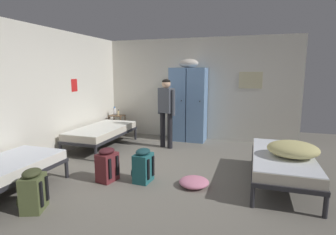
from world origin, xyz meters
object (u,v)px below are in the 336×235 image
(shelf_unit, at_px, (117,123))
(bed_right, at_px, (282,161))
(water_bottle, at_px, (115,111))
(clothes_pile_pink, at_px, (194,182))
(person_traveler, at_px, (166,107))
(bedding_heap, at_px, (293,149))
(backpack_maroon, at_px, (107,165))
(bed_left_rear, at_px, (102,131))
(backpack_teal, at_px, (143,166))
(lotion_bottle, at_px, (118,113))
(locker_bank, at_px, (188,103))
(backpack_olive, at_px, (33,191))

(shelf_unit, relative_size, bed_right, 0.30)
(water_bottle, height_order, clothes_pile_pink, water_bottle)
(person_traveler, bearing_deg, clothes_pile_pink, -60.42)
(bed_right, distance_m, bedding_heap, 0.28)
(person_traveler, bearing_deg, backpack_maroon, -97.90)
(bed_right, distance_m, person_traveler, 2.82)
(bedding_heap, bearing_deg, bed_left_rear, 164.86)
(bed_right, bearing_deg, clothes_pile_pink, -158.15)
(backpack_teal, xyz_separation_m, clothes_pile_pink, (0.82, 0.08, -0.19))
(backpack_teal, height_order, clothes_pile_pink, backpack_teal)
(person_traveler, height_order, lotion_bottle, person_traveler)
(water_bottle, relative_size, clothes_pile_pink, 0.49)
(shelf_unit, xyz_separation_m, bed_right, (4.05, -2.13, 0.04))
(locker_bank, height_order, bed_right, locker_bank)
(backpack_maroon, bearing_deg, bedding_heap, 12.53)
(clothes_pile_pink, bearing_deg, locker_bank, 105.75)
(bed_left_rear, distance_m, backpack_teal, 2.29)
(lotion_bottle, xyz_separation_m, clothes_pile_pink, (2.70, -2.60, -0.58))
(locker_bank, distance_m, lotion_bottle, 1.95)
(person_traveler, bearing_deg, shelf_unit, 156.78)
(water_bottle, relative_size, backpack_maroon, 0.42)
(person_traveler, relative_size, lotion_bottle, 9.59)
(water_bottle, distance_m, backpack_olive, 4.17)
(bed_right, distance_m, water_bottle, 4.66)
(bed_left_rear, relative_size, clothes_pile_pink, 4.04)
(bed_left_rear, distance_m, backpack_maroon, 2.03)
(backpack_teal, relative_size, backpack_maroon, 1.00)
(clothes_pile_pink, bearing_deg, lotion_bottle, 136.02)
(bed_right, relative_size, backpack_olive, 3.45)
(backpack_teal, bearing_deg, shelf_unit, 125.51)
(backpack_olive, height_order, backpack_maroon, same)
(locker_bank, relative_size, backpack_olive, 3.76)
(locker_bank, relative_size, bed_left_rear, 1.09)
(locker_bank, relative_size, clothes_pile_pink, 4.40)
(bed_right, distance_m, backpack_maroon, 2.78)
(bed_left_rear, relative_size, backpack_olive, 3.45)
(locker_bank, distance_m, clothes_pile_pink, 2.99)
(backpack_maroon, xyz_separation_m, clothes_pile_pink, (1.39, 0.22, -0.19))
(locker_bank, distance_m, shelf_unit, 2.09)
(bed_right, bearing_deg, lotion_bottle, 152.33)
(bedding_heap, relative_size, clothes_pile_pink, 1.55)
(shelf_unit, height_order, water_bottle, water_bottle)
(lotion_bottle, xyz_separation_m, backpack_olive, (0.91, -3.95, -0.38))
(bedding_heap, xyz_separation_m, lotion_bottle, (-4.10, 2.21, 0.04))
(bed_right, height_order, backpack_olive, backpack_olive)
(lotion_bottle, relative_size, backpack_teal, 0.30)
(locker_bank, bearing_deg, person_traveler, -111.14)
(bed_left_rear, height_order, lotion_bottle, lotion_bottle)
(shelf_unit, height_order, clothes_pile_pink, shelf_unit)
(locker_bank, relative_size, backpack_teal, 3.76)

